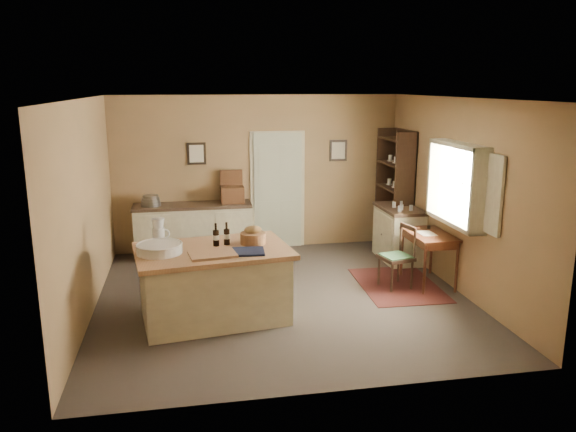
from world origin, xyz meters
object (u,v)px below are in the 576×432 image
sideboard (194,228)px  work_island (213,282)px  writing_desk (429,240)px  desk_chair (396,258)px  shelving_unit (397,191)px  right_cabinet (398,233)px

sideboard → work_island: bearing=-86.3°
writing_desk → desk_chair: (-0.53, -0.07, -0.22)m
sideboard → shelving_unit: bearing=-5.1°
writing_desk → desk_chair: size_ratio=1.03×
writing_desk → shelving_unit: bearing=84.9°
writing_desk → desk_chair: 0.58m
writing_desk → work_island: bearing=-167.6°
sideboard → desk_chair: size_ratio=2.22×
shelving_unit → work_island: bearing=-144.0°
right_cabinet → shelving_unit: 0.82m
writing_desk → sideboard: bearing=148.7°
sideboard → shelving_unit: 3.57m
right_cabinet → shelving_unit: bearing=74.0°
sideboard → desk_chair: bearing=-36.7°
right_cabinet → writing_desk: bearing=-90.0°
work_island → sideboard: bearing=85.8°
desk_chair → right_cabinet: bearing=54.3°
work_island → writing_desk: work_island is taller
work_island → right_cabinet: bearing=22.7°
writing_desk → desk_chair: desk_chair is taller
shelving_unit → desk_chair: bearing=-110.9°
right_cabinet → shelving_unit: (0.16, 0.54, 0.60)m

